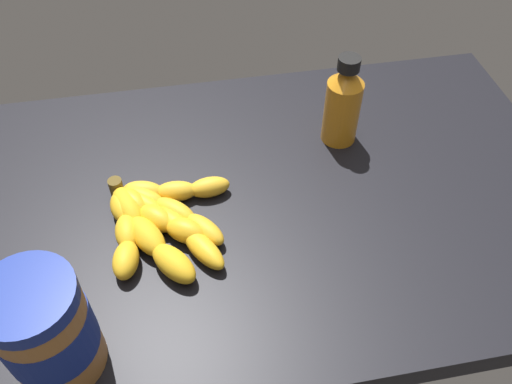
# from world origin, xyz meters

# --- Properties ---
(ground_plane) EXTENTS (0.89, 0.58, 0.04)m
(ground_plane) POSITION_xyz_m (0.00, 0.00, -0.02)
(ground_plane) COLOR black
(banana_bunch) EXTENTS (0.18, 0.20, 0.04)m
(banana_bunch) POSITION_xyz_m (0.17, 0.03, 0.02)
(banana_bunch) COLOR gold
(banana_bunch) RESTS_ON ground_plane
(peanut_butter_jar) EXTENTS (0.10, 0.10, 0.15)m
(peanut_butter_jar) POSITION_xyz_m (0.29, 0.20, 0.07)
(peanut_butter_jar) COLOR #B27238
(peanut_butter_jar) RESTS_ON ground_plane
(honey_bottle) EXTENTS (0.06, 0.06, 0.15)m
(honey_bottle) POSITION_xyz_m (-0.13, -0.10, 0.07)
(honey_bottle) COLOR orange
(honey_bottle) RESTS_ON ground_plane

